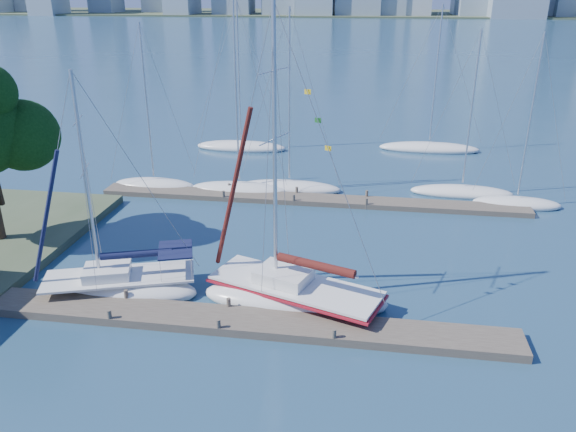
# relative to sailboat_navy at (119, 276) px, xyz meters

# --- Properties ---
(ground) EXTENTS (700.00, 700.00, 0.00)m
(ground) POSITION_rel_sailboat_navy_xyz_m (5.81, -2.04, -0.90)
(ground) COLOR #17354C
(ground) RESTS_ON ground
(near_dock) EXTENTS (26.00, 2.00, 0.40)m
(near_dock) POSITION_rel_sailboat_navy_xyz_m (5.81, -2.04, -0.70)
(near_dock) COLOR #473D34
(near_dock) RESTS_ON ground
(far_dock) EXTENTS (30.00, 1.80, 0.36)m
(far_dock) POSITION_rel_sailboat_navy_xyz_m (7.81, 13.96, -0.72)
(far_dock) COLOR #473D34
(far_dock) RESTS_ON ground
(far_shore) EXTENTS (800.00, 100.00, 1.50)m
(far_shore) POSITION_rel_sailboat_navy_xyz_m (5.81, 317.96, -0.90)
(far_shore) COLOR #38472D
(far_shore) RESTS_ON ground
(sailboat_navy) EXTENTS (8.21, 4.89, 11.41)m
(sailboat_navy) POSITION_rel_sailboat_navy_xyz_m (0.00, 0.00, 0.00)
(sailboat_navy) COLOR silver
(sailboat_navy) RESTS_ON ground
(sailboat_maroon) EXTENTS (9.32, 5.67, 14.24)m
(sailboat_maroon) POSITION_rel_sailboat_navy_xyz_m (8.69, 0.27, 0.18)
(sailboat_maroon) COLOR silver
(sailboat_maroon) RESTS_ON ground
(bg_boat_0) EXTENTS (6.56, 4.28, 12.24)m
(bg_boat_0) POSITION_rel_sailboat_navy_xyz_m (-4.12, 15.23, -0.65)
(bg_boat_0) COLOR silver
(bg_boat_0) RESTS_ON ground
(bg_boat_1) EXTENTS (7.49, 3.09, 14.55)m
(bg_boat_1) POSITION_rel_sailboat_navy_xyz_m (2.47, 15.22, -0.63)
(bg_boat_1) COLOR silver
(bg_boat_1) RESTS_ON ground
(bg_boat_2) EXTENTS (7.98, 3.72, 13.25)m
(bg_boat_2) POSITION_rel_sailboat_navy_xyz_m (6.06, 16.16, -0.64)
(bg_boat_2) COLOR silver
(bg_boat_2) RESTS_ON ground
(bg_boat_4) EXTENTS (7.44, 2.46, 11.87)m
(bg_boat_4) POSITION_rel_sailboat_navy_xyz_m (18.64, 17.08, -0.66)
(bg_boat_4) COLOR silver
(bg_boat_4) RESTS_ON ground
(bg_boat_5) EXTENTS (6.23, 3.19, 11.86)m
(bg_boat_5) POSITION_rel_sailboat_navy_xyz_m (22.09, 15.23, -0.66)
(bg_boat_5) COLOR silver
(bg_boat_5) RESTS_ON ground
(bg_boat_6) EXTENTS (8.78, 4.50, 13.42)m
(bg_boat_6) POSITION_rel_sailboat_navy_xyz_m (-0.08, 26.77, -0.63)
(bg_boat_6) COLOR silver
(bg_boat_6) RESTS_ON ground
(bg_boat_7) EXTENTS (9.16, 2.48, 13.16)m
(bg_boat_7) POSITION_rel_sailboat_navy_xyz_m (17.25, 28.93, -0.64)
(bg_boat_7) COLOR silver
(bg_boat_7) RESTS_ON ground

